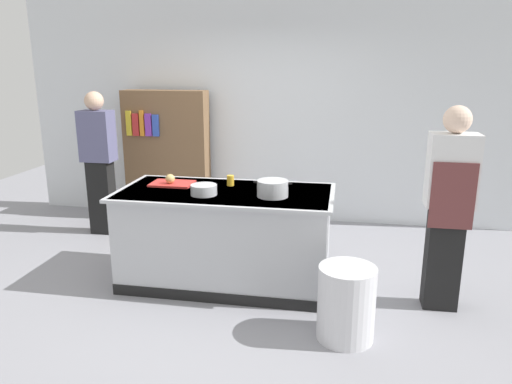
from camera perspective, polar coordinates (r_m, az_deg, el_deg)
ground_plane at (r=4.75m, az=-3.46°, el=-10.42°), size 10.00×10.00×0.00m
back_wall at (r=6.38m, az=0.87°, el=10.15°), size 6.40×0.12×3.00m
counter_island at (r=4.57m, az=-3.55°, el=-5.16°), size 1.98×0.98×0.90m
cutting_board at (r=4.74m, az=-9.85°, el=0.98°), size 0.40×0.28×0.02m
onion at (r=4.69m, az=-10.09°, el=1.54°), size 0.09×0.09×0.09m
stock_pot at (r=4.24m, az=1.98°, el=0.42°), size 0.34×0.27×0.14m
mixing_bowl at (r=4.32m, az=-6.17°, el=0.27°), size 0.24×0.24×0.09m
juice_cup at (r=4.63m, az=-3.08°, el=1.37°), size 0.07×0.07×0.10m
trash_bin at (r=3.79m, az=10.59°, el=-12.74°), size 0.43×0.43×0.58m
person_chef at (r=4.26m, az=21.73°, el=-1.41°), size 0.38×0.25×1.72m
person_guest at (r=6.10m, az=-18.01°, el=3.61°), size 0.38×0.24×1.72m
bookshelf at (r=6.49m, az=-10.43°, el=4.23°), size 1.10×0.31×1.70m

